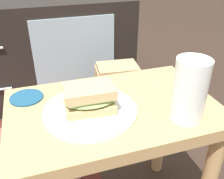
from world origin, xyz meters
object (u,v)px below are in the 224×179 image
at_px(sandwich_front, 89,98).
at_px(beer_glass, 190,91).
at_px(tv_cabinet, 49,49).
at_px(plate, 90,111).
at_px(coaster, 27,98).
at_px(paper_bag, 117,99).

bearing_deg(sandwich_front, beer_glass, -22.83).
xyz_separation_m(tv_cabinet, plate, (0.02, -0.96, 0.17)).
relative_size(tv_cabinet, plate, 4.00).
relative_size(tv_cabinet, coaster, 10.43).
height_order(sandwich_front, paper_bag, sandwich_front).
bearing_deg(paper_bag, coaster, -138.27).
xyz_separation_m(plate, paper_bag, (0.24, 0.47, -0.29)).
relative_size(beer_glass, paper_bag, 0.44).
xyz_separation_m(plate, beer_glass, (0.22, -0.09, 0.07)).
bearing_deg(sandwich_front, coaster, 141.29).
distance_m(plate, coaster, 0.20).
bearing_deg(coaster, paper_bag, 41.73).
distance_m(tv_cabinet, paper_bag, 0.57).
relative_size(tv_cabinet, beer_glass, 6.15).
relative_size(plate, sandwich_front, 1.70).
relative_size(plate, coaster, 2.61).
height_order(coaster, paper_bag, coaster).
bearing_deg(beer_glass, plate, 157.17).
bearing_deg(beer_glass, coaster, 150.04).
relative_size(plate, paper_bag, 0.67).
height_order(tv_cabinet, sandwich_front, tv_cabinet).
xyz_separation_m(sandwich_front, beer_glass, (0.22, -0.09, 0.03)).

